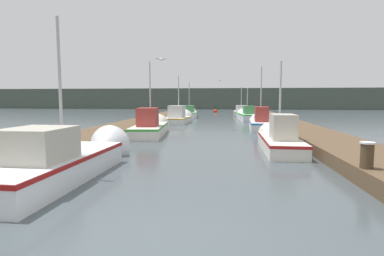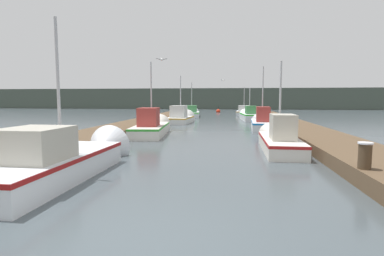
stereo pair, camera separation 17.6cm
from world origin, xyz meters
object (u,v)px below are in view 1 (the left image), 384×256
object	(u,v)px
fishing_boat_1	(278,139)
seagull_1	(161,59)
mooring_piling_1	(366,164)
fishing_boat_5	(246,115)
mooring_piling_0	(187,110)
fishing_boat_0	(69,158)
fishing_boat_4	(179,118)
fishing_boat_6	(189,113)
fishing_boat_7	(241,112)
channel_buoy	(215,111)
fishing_boat_3	(260,122)
fishing_boat_2	(151,126)
seagull_lead	(221,80)

from	to	relation	value
fishing_boat_1	seagull_1	distance (m)	6.98
fishing_boat_1	mooring_piling_1	distance (m)	5.44
fishing_boat_5	mooring_piling_0	distance (m)	13.91
fishing_boat_1	fishing_boat_5	distance (m)	17.17
mooring_piling_1	fishing_boat_5	bearing A→B (deg)	93.50
mooring_piling_0	mooring_piling_1	distance (m)	35.34
fishing_boat_0	fishing_boat_4	bearing A→B (deg)	89.74
fishing_boat_1	mooring_piling_1	world-z (taller)	fishing_boat_1
fishing_boat_5	fishing_boat_4	bearing A→B (deg)	-150.79
fishing_boat_1	mooring_piling_1	xyz separation A→B (m)	(1.17, -5.31, 0.12)
fishing_boat_0	fishing_boat_1	xyz separation A→B (m)	(6.48, 5.05, -0.03)
fishing_boat_4	fishing_boat_6	distance (m)	9.02
fishing_boat_7	fishing_boat_4	bearing A→B (deg)	-110.05
fishing_boat_6	mooring_piling_1	xyz separation A→B (m)	(7.67, -27.35, 0.14)
channel_buoy	fishing_boat_6	bearing A→B (deg)	-103.59
fishing_boat_3	fishing_boat_4	world-z (taller)	fishing_boat_3
fishing_boat_0	fishing_boat_6	xyz separation A→B (m)	(-0.03, 27.09, -0.06)
fishing_boat_7	seagull_1	world-z (taller)	seagull_1
fishing_boat_1	fishing_boat_7	xyz separation A→B (m)	(-0.28, 26.55, -0.04)
fishing_boat_6	mooring_piling_0	size ratio (longest dim) A/B	5.79
mooring_piling_0	mooring_piling_1	world-z (taller)	mooring_piling_1
fishing_boat_6	fishing_boat_1	bearing A→B (deg)	-78.84
fishing_boat_1	fishing_boat_0	bearing A→B (deg)	-141.08
fishing_boat_4	mooring_piling_1	bearing A→B (deg)	-65.15
fishing_boat_2	fishing_boat_3	xyz separation A→B (m)	(6.76, 4.04, -0.01)
fishing_boat_4	mooring_piling_1	world-z (taller)	fishing_boat_4
fishing_boat_1	mooring_piling_0	bearing A→B (deg)	105.80
fishing_boat_2	fishing_boat_4	distance (m)	8.51
fishing_boat_3	mooring_piling_0	distance (m)	21.82
fishing_boat_3	mooring_piling_0	world-z (taller)	fishing_boat_3
mooring_piling_1	channel_buoy	distance (m)	38.60
fishing_boat_2	fishing_boat_4	size ratio (longest dim) A/B	1.25
fishing_boat_5	mooring_piling_1	world-z (taller)	fishing_boat_5
fishing_boat_0	fishing_boat_4	size ratio (longest dim) A/B	1.25
fishing_boat_4	fishing_boat_5	size ratio (longest dim) A/B	0.89
fishing_boat_2	mooring_piling_1	size ratio (longest dim) A/B	5.71
fishing_boat_3	mooring_piling_1	world-z (taller)	fishing_boat_3
fishing_boat_4	mooring_piling_0	world-z (taller)	fishing_boat_4
fishing_boat_4	fishing_boat_1	bearing A→B (deg)	-61.54
fishing_boat_5	fishing_boat_6	size ratio (longest dim) A/B	0.91
fishing_boat_4	seagull_1	world-z (taller)	seagull_1
fishing_boat_4	fishing_boat_3	bearing A→B (deg)	-31.98
fishing_boat_2	fishing_boat_3	size ratio (longest dim) A/B	1.09
fishing_boat_0	seagull_lead	distance (m)	22.19
fishing_boat_3	mooring_piling_1	bearing A→B (deg)	-83.38
mooring_piling_0	fishing_boat_7	bearing A→B (deg)	-17.82
fishing_boat_1	channel_buoy	size ratio (longest dim) A/B	4.77
fishing_boat_3	fishing_boat_4	distance (m)	7.84
fishing_boat_1	seagull_1	bearing A→B (deg)	157.99
fishing_boat_0	fishing_boat_3	size ratio (longest dim) A/B	1.09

